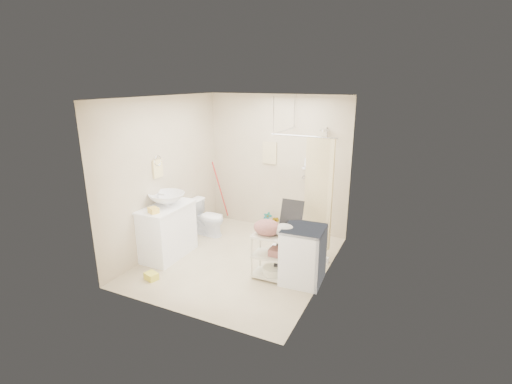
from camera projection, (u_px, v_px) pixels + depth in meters
floor at (239, 260)px, 6.09m from camera, size 3.20×3.20×0.00m
ceiling at (237, 97)px, 5.33m from camera, size 2.80×3.20×0.04m
wall_back at (277, 164)px, 7.10m from camera, size 2.80×0.04×2.60m
wall_front at (174, 218)px, 4.33m from camera, size 2.80×0.04×2.60m
wall_left at (165, 175)px, 6.28m from camera, size 0.04×3.20×2.60m
wall_right at (327, 196)px, 5.14m from camera, size 0.04×3.20×2.60m
vanity at (167, 231)px, 6.14m from camera, size 0.57×1.01×0.88m
sink at (167, 199)px, 6.03m from camera, size 0.63×0.63×0.20m
counter_basket at (153, 210)px, 5.68m from camera, size 0.19×0.17×0.09m
floor_basket at (151, 275)px, 5.48m from camera, size 0.32×0.28×0.15m
toilet at (208, 217)px, 7.02m from camera, size 0.69×0.42×0.68m
mop at (219, 191)px, 7.65m from camera, size 0.13×0.13×1.27m
potted_plant_a at (268, 221)px, 7.31m from camera, size 0.19×0.13×0.35m
potted_plant_b at (275, 224)px, 7.23m from camera, size 0.18×0.15×0.30m
hanging_towel at (270, 153)px, 7.08m from camera, size 0.28×0.03×0.42m
towel_ring at (158, 167)px, 6.05m from camera, size 0.04×0.22×0.34m
tp_holder at (171, 206)px, 6.48m from camera, size 0.08×0.12×0.14m
shower at (311, 189)px, 6.35m from camera, size 1.10×1.10×2.10m
shampoo_bottle_a at (307, 161)px, 6.76m from camera, size 0.09×0.09×0.21m
shampoo_bottle_b at (312, 162)px, 6.71m from camera, size 0.09×0.09×0.19m
washing_machine at (303, 255)px, 5.36m from camera, size 0.60×0.62×0.84m
laundry_rack at (273, 253)px, 5.43m from camera, size 0.61×0.37×0.83m
ironing_board at (289, 237)px, 5.54m from camera, size 0.34×0.23×1.18m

